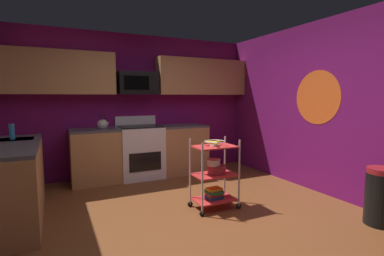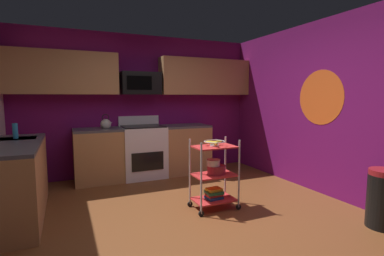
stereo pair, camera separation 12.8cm
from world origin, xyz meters
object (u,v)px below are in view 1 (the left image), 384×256
mixing_bowl_small (214,162)px  book_stack (214,193)px  fruit_bowl (215,142)px  kettle (103,124)px  dish_soap_bottle (12,132)px  rolling_cart (214,174)px  mixing_bowl_large (217,169)px  oven_range (140,151)px  trash_can (381,197)px  microwave (137,83)px

mixing_bowl_small → book_stack: 0.42m
fruit_bowl → mixing_bowl_small: (-0.02, -0.01, -0.26)m
kettle → dish_soap_bottle: size_ratio=1.32×
kettle → dish_soap_bottle: bearing=-148.0°
rolling_cart → mixing_bowl_small: rolling_cart is taller
mixing_bowl_large → dish_soap_bottle: dish_soap_bottle is taller
rolling_cart → book_stack: 0.25m
oven_range → kettle: (-0.64, -0.00, 0.52)m
book_stack → trash_can: trash_can is taller
book_stack → mixing_bowl_small: bearing=-156.1°
rolling_cart → trash_can: rolling_cart is taller
microwave → book_stack: microwave is taller
kettle → dish_soap_bottle: 1.45m
book_stack → trash_can: bearing=-40.5°
oven_range → trash_can: oven_range is taller
book_stack → mixing_bowl_large: bearing=0.0°
fruit_bowl → book_stack: (0.00, -0.00, -0.68)m
trash_can → mixing_bowl_small: bearing=140.0°
kettle → mixing_bowl_large: bearing=-58.3°
kettle → trash_can: kettle is taller
mixing_bowl_large → book_stack: mixing_bowl_large is taller
kettle → book_stack: bearing=-59.0°
rolling_cart → mixing_bowl_small: size_ratio=5.03×
microwave → rolling_cart: microwave is taller
mixing_bowl_small → dish_soap_bottle: size_ratio=0.91×
book_stack → fruit_bowl: bearing=153.4°
microwave → kettle: size_ratio=2.65×
rolling_cart → book_stack: (-0.00, -0.00, -0.25)m
trash_can → dish_soap_bottle: bearing=148.5°
rolling_cart → book_stack: rolling_cart is taller
mixing_bowl_large → book_stack: bearing=-180.0°
dish_soap_bottle → kettle: bearing=32.0°
mixing_bowl_small → dish_soap_bottle: bearing=154.9°
mixing_bowl_large → mixing_bowl_small: (-0.05, -0.01, 0.10)m
mixing_bowl_small → trash_can: (1.49, -1.25, -0.29)m
fruit_bowl → book_stack: size_ratio=1.22×
oven_range → mixing_bowl_large: size_ratio=4.37×
book_stack → kettle: (-1.11, 1.85, 0.80)m
fruit_bowl → dish_soap_bottle: size_ratio=1.36×
fruit_bowl → trash_can: 2.01m
fruit_bowl → mixing_bowl_small: size_ratio=1.49×
microwave → dish_soap_bottle: 2.18m
oven_range → mixing_bowl_large: (0.51, -1.86, 0.04)m
microwave → fruit_bowl: size_ratio=2.57×
book_stack → kettle: bearing=121.0°
oven_range → dish_soap_bottle: size_ratio=5.50×
mixing_bowl_small → dish_soap_bottle: 2.60m
microwave → fruit_bowl: microwave is taller
oven_range → microwave: bearing=90.3°
oven_range → dish_soap_bottle: (-1.87, -0.77, 0.54)m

